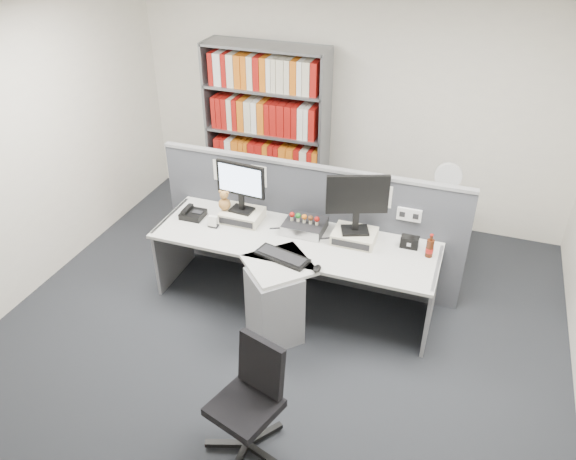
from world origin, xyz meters
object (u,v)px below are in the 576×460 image
at_px(monitor_left, 241,183).
at_px(filing_cabinet, 439,232).
at_px(office_chair, 251,397).
at_px(keyboard, 282,257).
at_px(desk_phone, 193,214).
at_px(desk, 286,277).
at_px(shelving_unit, 267,135).
at_px(desk_calendar, 213,222).
at_px(mouse, 317,268).
at_px(monitor_right, 357,199).
at_px(desk_fan, 448,178).
at_px(cola_bottle, 430,248).
at_px(desktop_pc, 305,226).
at_px(speaker, 410,242).

distance_m(monitor_left, filing_cabinet, 2.19).
bearing_deg(office_chair, filing_cabinet, 71.21).
height_order(keyboard, desk_phone, desk_phone).
relative_size(desk, shelving_unit, 1.30).
bearing_deg(filing_cabinet, desk_calendar, -148.42).
bearing_deg(mouse, desk_calendar, 163.17).
relative_size(shelving_unit, filing_cabinet, 2.86).
height_order(desk, office_chair, office_chair).
relative_size(monitor_right, keyboard, 1.08).
height_order(shelving_unit, desk_fan, shelving_unit).
bearing_deg(office_chair, cola_bottle, 62.00).
bearing_deg(desk, monitor_left, 146.63).
height_order(desktop_pc, desk_fan, desk_fan).
relative_size(monitor_left, keyboard, 0.96).
xyz_separation_m(shelving_unit, desk_fan, (2.10, -0.45, 0.01)).
xyz_separation_m(filing_cabinet, desk_fan, (0.00, -0.00, 0.63)).
relative_size(monitor_left, speaker, 3.09).
relative_size(shelving_unit, office_chair, 2.27).
relative_size(cola_bottle, shelving_unit, 0.11).
xyz_separation_m(desktop_pc, desk_phone, (-1.10, -0.13, -0.01)).
xyz_separation_m(desk, mouse, (0.34, -0.16, 0.28)).
distance_m(monitor_right, mouse, 0.71).
distance_m(monitor_right, cola_bottle, 0.75).
xyz_separation_m(monitor_left, mouse, (0.92, -0.55, -0.37)).
height_order(mouse, office_chair, office_chair).
xyz_separation_m(monitor_left, monitor_right, (1.10, 0.00, 0.04)).
relative_size(monitor_left, office_chair, 0.56).
xyz_separation_m(keyboard, desk_calendar, (-0.79, 0.27, 0.03)).
bearing_deg(shelving_unit, speaker, -36.34).
xyz_separation_m(monitor_left, office_chair, (0.83, -1.78, -0.64)).
bearing_deg(monitor_left, desk_phone, -166.53).
bearing_deg(cola_bottle, desk_calendar, -174.61).
height_order(mouse, cola_bottle, cola_bottle).
bearing_deg(keyboard, desktop_pc, 84.97).
bearing_deg(filing_cabinet, monitor_left, -150.31).
height_order(keyboard, shelving_unit, shelving_unit).
relative_size(desk, desk_fan, 5.78).
height_order(desk, desk_fan, desk_fan).
relative_size(mouse, shelving_unit, 0.05).
xyz_separation_m(desk_phone, cola_bottle, (2.24, 0.09, 0.05)).
bearing_deg(office_chair, monitor_right, 81.40).
relative_size(desk, filing_cabinet, 3.71).
distance_m(desk, desk_phone, 1.13).
distance_m(monitor_right, keyboard, 0.82).
xyz_separation_m(mouse, shelving_unit, (-1.24, 2.01, 0.24)).
distance_m(desktop_pc, keyboard, 0.49).
distance_m(cola_bottle, shelving_unit, 2.57).
relative_size(monitor_right, cola_bottle, 2.49).
xyz_separation_m(desk, monitor_left, (-0.58, 0.38, 0.66)).
height_order(desk_phone, speaker, speaker).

